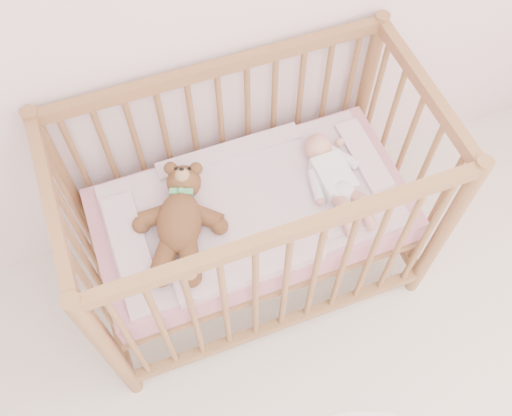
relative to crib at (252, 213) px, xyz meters
name	(u,v)px	position (x,y,z in m)	size (l,w,h in m)	color
crib	(252,213)	(0.00, 0.00, 0.00)	(1.36, 0.76, 1.00)	#996241
mattress	(252,215)	(0.00, 0.00, -0.01)	(1.22, 0.62, 0.13)	pink
blanket	(251,205)	(0.00, 0.00, 0.06)	(1.10, 0.58, 0.06)	#CE8EA5
baby	(334,174)	(0.33, -0.02, 0.14)	(0.23, 0.49, 0.12)	white
teddy_bear	(179,222)	(-0.28, -0.02, 0.15)	(0.37, 0.52, 0.14)	brown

